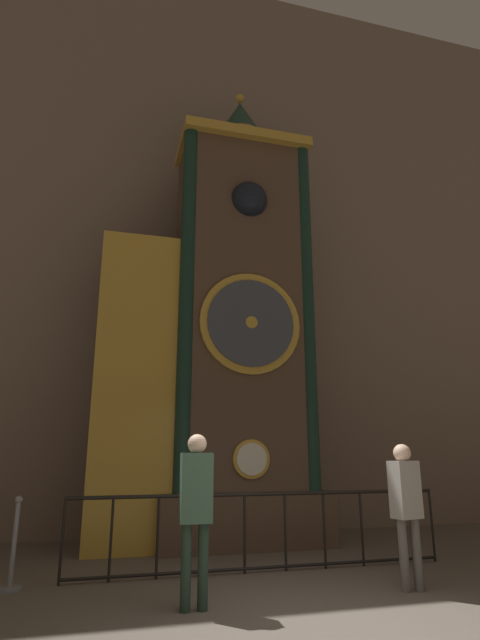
{
  "coord_description": "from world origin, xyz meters",
  "views": [
    {
      "loc": [
        -2.07,
        -4.64,
        1.56
      ],
      "look_at": [
        0.42,
        4.51,
        4.1
      ],
      "focal_mm": 28.0,
      "sensor_mm": 36.0,
      "label": 1
    }
  ],
  "objects_px": {
    "clock_tower": "(219,332)",
    "visitor_near": "(196,501)",
    "stanchion_post": "(12,559)",
    "visitor_far": "(406,500)"
  },
  "relations": [
    {
      "from": "clock_tower",
      "to": "visitor_near",
      "type": "relative_size",
      "value": 5.28
    },
    {
      "from": "clock_tower",
      "to": "stanchion_post",
      "type": "bearing_deg",
      "value": -143.92
    },
    {
      "from": "clock_tower",
      "to": "visitor_near",
      "type": "distance_m",
      "value": 4.58
    },
    {
      "from": "clock_tower",
      "to": "visitor_near",
      "type": "bearing_deg",
      "value": -106.16
    },
    {
      "from": "visitor_near",
      "to": "visitor_far",
      "type": "distance_m",
      "value": 2.61
    },
    {
      "from": "visitor_near",
      "to": "stanchion_post",
      "type": "distance_m",
      "value": 2.48
    },
    {
      "from": "clock_tower",
      "to": "visitor_far",
      "type": "distance_m",
      "value": 4.72
    },
    {
      "from": "clock_tower",
      "to": "visitor_far",
      "type": "xyz_separation_m",
      "value": [
        1.59,
        -3.44,
        -2.81
      ]
    },
    {
      "from": "clock_tower",
      "to": "visitor_near",
      "type": "xyz_separation_m",
      "value": [
        -1.02,
        -3.52,
        -2.76
      ]
    },
    {
      "from": "visitor_far",
      "to": "visitor_near",
      "type": "bearing_deg",
      "value": 169.03
    }
  ]
}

